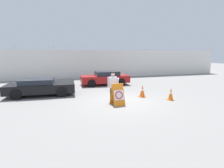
# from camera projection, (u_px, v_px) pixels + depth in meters

# --- Properties ---
(ground_plane) EXTENTS (90.00, 90.00, 0.00)m
(ground_plane) POSITION_uv_depth(u_px,v_px,m) (121.00, 101.00, 10.35)
(ground_plane) COLOR gray
(perimeter_wall) EXTENTS (36.00, 0.30, 3.72)m
(perimeter_wall) POSITION_uv_depth(u_px,v_px,m) (89.00, 64.00, 20.60)
(perimeter_wall) COLOR silver
(perimeter_wall) RESTS_ON ground_plane
(barricade_sign) EXTENTS (0.70, 0.79, 1.19)m
(barricade_sign) POSITION_uv_depth(u_px,v_px,m) (118.00, 94.00, 9.57)
(barricade_sign) COLOR orange
(barricade_sign) RESTS_ON ground_plane
(security_guard) EXTENTS (0.63, 0.45, 1.76)m
(security_guard) POSITION_uv_depth(u_px,v_px,m) (113.00, 85.00, 10.12)
(security_guard) COLOR black
(security_guard) RESTS_ON ground_plane
(traffic_cone_near) EXTENTS (0.36, 0.36, 0.76)m
(traffic_cone_near) POSITION_uv_depth(u_px,v_px,m) (171.00, 94.00, 10.67)
(traffic_cone_near) COLOR orange
(traffic_cone_near) RESTS_ON ground_plane
(traffic_cone_mid) EXTENTS (0.42, 0.42, 0.78)m
(traffic_cone_mid) POSITION_uv_depth(u_px,v_px,m) (142.00, 91.00, 11.46)
(traffic_cone_mid) COLOR orange
(traffic_cone_mid) RESTS_ON ground_plane
(parked_car_front_coupe) EXTENTS (4.47, 2.14, 1.14)m
(parked_car_front_coupe) POSITION_uv_depth(u_px,v_px,m) (41.00, 87.00, 11.83)
(parked_car_front_coupe) COLOR black
(parked_car_front_coupe) RESTS_ON ground_plane
(parked_car_rear_sedan) EXTENTS (4.36, 1.99, 1.24)m
(parked_car_rear_sedan) POSITION_uv_depth(u_px,v_px,m) (105.00, 78.00, 16.00)
(parked_car_rear_sedan) COLOR black
(parked_car_rear_sedan) RESTS_ON ground_plane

